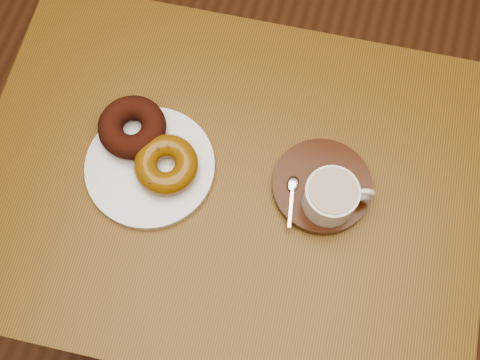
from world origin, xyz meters
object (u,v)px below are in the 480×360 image
(cafe_table, at_px, (230,204))
(coffee_cup, at_px, (332,196))
(donut_plate, at_px, (150,167))
(saucer, at_px, (322,186))

(cafe_table, bearing_deg, coffee_cup, -2.39)
(donut_plate, relative_size, coffee_cup, 1.96)
(saucer, xyz_separation_m, coffee_cup, (0.02, -0.03, 0.04))
(saucer, relative_size, coffee_cup, 1.48)
(cafe_table, xyz_separation_m, saucer, (0.15, 0.03, 0.14))
(saucer, bearing_deg, cafe_table, -168.18)
(donut_plate, xyz_separation_m, coffee_cup, (0.31, 0.02, 0.04))
(cafe_table, relative_size, donut_plate, 4.14)
(saucer, height_order, coffee_cup, coffee_cup)
(donut_plate, xyz_separation_m, saucer, (0.29, 0.05, 0.00))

